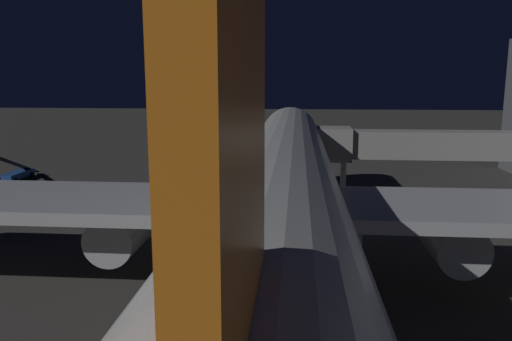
{
  "coord_description": "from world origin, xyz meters",
  "views": [
    {
      "loc": [
        -0.79,
        36.64,
        11.94
      ],
      "look_at": [
        3.0,
        -8.69,
        3.5
      ],
      "focal_mm": 34.98,
      "sensor_mm": 36.0,
      "label": 1
    }
  ],
  "objects_px": {
    "airliner_at_gate": "(283,188)",
    "jet_bridge": "(417,145)",
    "traffic_cone_nose_port": "(309,183)",
    "belt_loader": "(17,174)",
    "traffic_cone_nose_starboard": "(270,183)"
  },
  "relations": [
    {
      "from": "belt_loader",
      "to": "traffic_cone_nose_starboard",
      "type": "relative_size",
      "value": 15.82
    },
    {
      "from": "jet_bridge",
      "to": "airliner_at_gate",
      "type": "bearing_deg",
      "value": 58.04
    },
    {
      "from": "traffic_cone_nose_port",
      "to": "jet_bridge",
      "type": "bearing_deg",
      "value": 135.57
    },
    {
      "from": "jet_bridge",
      "to": "traffic_cone_nose_starboard",
      "type": "relative_size",
      "value": 39.32
    },
    {
      "from": "traffic_cone_nose_port",
      "to": "belt_loader",
      "type": "bearing_deg",
      "value": 0.16
    },
    {
      "from": "jet_bridge",
      "to": "belt_loader",
      "type": "bearing_deg",
      "value": -11.79
    },
    {
      "from": "belt_loader",
      "to": "traffic_cone_nose_starboard",
      "type": "height_order",
      "value": "belt_loader"
    },
    {
      "from": "traffic_cone_nose_starboard",
      "to": "jet_bridge",
      "type": "bearing_deg",
      "value": 146.23
    },
    {
      "from": "airliner_at_gate",
      "to": "belt_loader",
      "type": "relative_size",
      "value": 6.69
    },
    {
      "from": "airliner_at_gate",
      "to": "jet_bridge",
      "type": "height_order",
      "value": "airliner_at_gate"
    },
    {
      "from": "jet_bridge",
      "to": "traffic_cone_nose_port",
      "type": "bearing_deg",
      "value": -44.43
    },
    {
      "from": "jet_bridge",
      "to": "traffic_cone_nose_port",
      "type": "distance_m",
      "value": 14.38
    },
    {
      "from": "traffic_cone_nose_starboard",
      "to": "belt_loader",
      "type": "bearing_deg",
      "value": 0.18
    },
    {
      "from": "belt_loader",
      "to": "jet_bridge",
      "type": "bearing_deg",
      "value": 168.21
    },
    {
      "from": "belt_loader",
      "to": "airliner_at_gate",
      "type": "bearing_deg",
      "value": 139.21
    }
  ]
}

